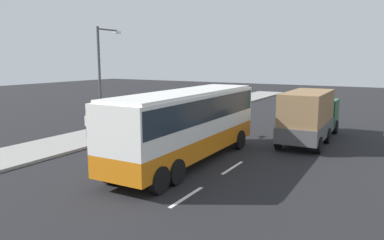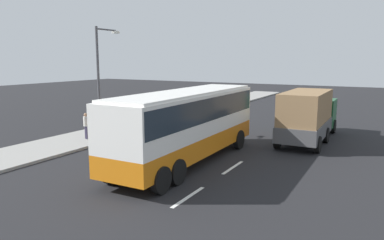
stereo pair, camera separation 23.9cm
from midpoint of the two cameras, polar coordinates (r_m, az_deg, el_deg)
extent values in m
plane|color=black|center=(19.05, -0.05, -6.22)|extent=(120.00, 120.00, 0.00)
cube|color=gray|center=(24.27, -18.09, -3.08)|extent=(80.00, 4.00, 0.15)
cube|color=white|center=(14.06, -1.08, -12.00)|extent=(2.40, 0.16, 0.01)
cube|color=white|center=(17.76, 6.06, -7.43)|extent=(2.40, 0.16, 0.01)
cube|color=white|center=(27.19, 14.52, -1.75)|extent=(2.40, 0.16, 0.01)
cube|color=white|center=(28.77, 15.36, -1.17)|extent=(2.40, 0.16, 0.01)
cube|color=white|center=(38.85, 19.05, 1.34)|extent=(2.40, 0.16, 0.01)
cube|color=white|center=(38.70, 19.01, 1.31)|extent=(2.40, 0.16, 0.01)
cube|color=orange|center=(18.27, -1.08, -3.58)|extent=(11.05, 2.68, 0.95)
cube|color=white|center=(18.00, -1.10, 1.01)|extent=(11.05, 2.68, 2.01)
cube|color=#1E2833|center=(17.95, -1.10, 1.96)|extent=(10.83, 2.71, 1.10)
cube|color=#1E2833|center=(22.85, 5.70, 3.02)|extent=(0.14, 2.38, 1.61)
cube|color=white|center=(17.87, -1.11, 4.38)|extent=(10.60, 2.52, 0.12)
cylinder|color=black|center=(22.31, 1.11, -2.43)|extent=(1.10, 0.31, 1.10)
cylinder|color=black|center=(21.31, 7.07, -3.07)|extent=(1.10, 0.31, 1.10)
cylinder|color=black|center=(16.58, -10.24, -6.80)|extent=(1.10, 0.31, 1.10)
cylinder|color=black|center=(15.20, -2.82, -8.16)|extent=(1.10, 0.31, 1.10)
cylinder|color=black|center=(15.71, -13.00, -7.81)|extent=(1.10, 0.31, 1.10)
cylinder|color=black|center=(14.24, -5.36, -9.42)|extent=(1.10, 0.31, 1.10)
cube|color=#19592D|center=(27.37, 18.87, 1.17)|extent=(2.07, 2.39, 1.92)
cube|color=#4C4C4F|center=(23.41, 17.07, -1.34)|extent=(5.91, 2.43, 0.90)
cube|color=olive|center=(23.20, 17.24, 2.02)|extent=(5.67, 2.33, 1.86)
cylinder|color=black|center=(27.84, 16.51, -0.58)|extent=(0.96, 0.29, 0.96)
cylinder|color=black|center=(27.48, 21.14, -0.96)|extent=(0.96, 0.29, 0.96)
cylinder|color=black|center=(24.61, 14.87, -1.79)|extent=(0.96, 0.29, 0.96)
cylinder|color=black|center=(24.20, 20.09, -2.24)|extent=(0.96, 0.29, 0.96)
cylinder|color=black|center=(21.80, 13.02, -3.15)|extent=(0.96, 0.29, 0.96)
cylinder|color=black|center=(21.33, 18.90, -3.70)|extent=(0.96, 0.29, 0.96)
cylinder|color=#38334C|center=(24.18, -16.63, -1.87)|extent=(0.14, 0.14, 0.83)
cylinder|color=#38334C|center=(24.03, -16.48, -1.92)|extent=(0.14, 0.14, 0.83)
cylinder|color=beige|center=(23.98, -16.64, -0.19)|extent=(0.32, 0.32, 0.62)
sphere|color=#9E7051|center=(23.91, -16.69, 0.81)|extent=(0.22, 0.22, 0.22)
cylinder|color=#47474C|center=(23.31, -14.78, 5.48)|extent=(0.16, 0.16, 7.01)
cylinder|color=#47474C|center=(23.97, -13.64, 13.66)|extent=(1.75, 0.10, 0.10)
cube|color=silver|center=(24.62, -12.22, 13.36)|extent=(0.50, 0.24, 0.16)
camera|label=1|loc=(0.12, 89.62, 0.06)|focal=33.87mm
camera|label=2|loc=(0.12, -90.38, -0.06)|focal=33.87mm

